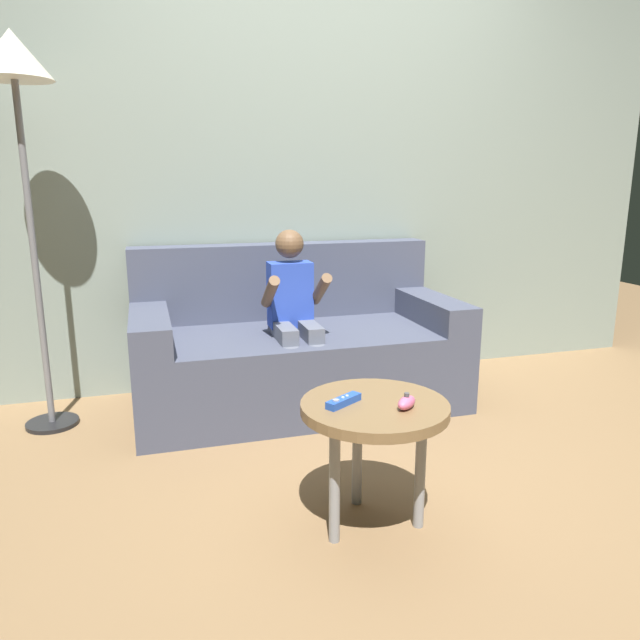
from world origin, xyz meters
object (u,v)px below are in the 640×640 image
object	(u,v)px
person_seated_on_couch	(294,312)
coffee_table	(374,418)
couch	(296,349)
nunchuk_pink	(407,402)
floor_lamp	(15,88)
game_remote_blue_near_edge	(343,401)

from	to	relation	value
person_seated_on_couch	coffee_table	world-z (taller)	person_seated_on_couch
couch	person_seated_on_couch	bearing A→B (deg)	-106.16
person_seated_on_couch	coffee_table	bearing A→B (deg)	-89.88
nunchuk_pink	floor_lamp	distance (m)	2.09
person_seated_on_couch	floor_lamp	bearing A→B (deg)	170.89
person_seated_on_couch	game_remote_blue_near_edge	distance (m)	1.04
couch	person_seated_on_couch	world-z (taller)	person_seated_on_couch
game_remote_blue_near_edge	person_seated_on_couch	bearing A→B (deg)	84.48
couch	nunchuk_pink	xyz separation A→B (m)	(0.03, -1.30, 0.18)
game_remote_blue_near_edge	nunchuk_pink	distance (m)	0.20
person_seated_on_couch	floor_lamp	world-z (taller)	floor_lamp
game_remote_blue_near_edge	nunchuk_pink	size ratio (longest dim) A/B	1.43
couch	floor_lamp	distance (m)	1.73
couch	floor_lamp	world-z (taller)	floor_lamp
coffee_table	floor_lamp	world-z (taller)	floor_lamp
couch	coffee_table	world-z (taller)	couch
couch	game_remote_blue_near_edge	distance (m)	1.23
coffee_table	nunchuk_pink	size ratio (longest dim) A/B	5.00
person_seated_on_couch	coffee_table	distance (m)	1.06
coffee_table	game_remote_blue_near_edge	xyz separation A→B (m)	(-0.10, 0.01, 0.07)
coffee_table	game_remote_blue_near_edge	distance (m)	0.12
nunchuk_pink	floor_lamp	size ratio (longest dim) A/B	0.05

